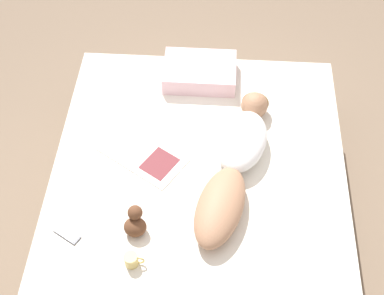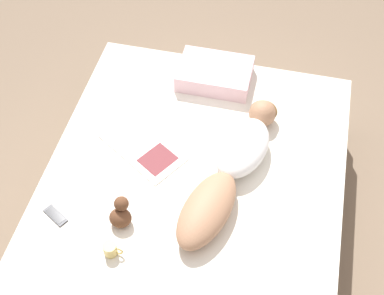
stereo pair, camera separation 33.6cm
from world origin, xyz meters
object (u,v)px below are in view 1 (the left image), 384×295
at_px(person, 236,161).
at_px(open_magazine, 143,154).
at_px(cell_phone, 67,234).
at_px(coffee_mug, 132,260).

xyz_separation_m(person, open_magazine, (-0.58, 0.08, -0.09)).
xyz_separation_m(person, cell_phone, (-0.94, -0.52, -0.09)).
distance_m(coffee_mug, cell_phone, 0.42).
relative_size(open_magazine, cell_phone, 3.66).
bearing_deg(coffee_mug, cell_phone, 158.68).
distance_m(open_magazine, coffee_mug, 0.75).
bearing_deg(cell_phone, coffee_mug, -80.92).
height_order(person, cell_phone, person).
distance_m(person, coffee_mug, 0.87).
bearing_deg(cell_phone, person, -30.89).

